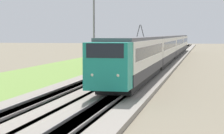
% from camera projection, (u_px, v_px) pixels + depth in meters
% --- Properties ---
extents(ballast_main, '(240.00, 4.40, 0.30)m').
position_uv_depth(ballast_main, '(126.00, 67.00, 54.98)').
color(ballast_main, gray).
rests_on(ballast_main, ground).
extents(ballast_adjacent, '(240.00, 4.40, 0.30)m').
position_uv_depth(ballast_adjacent, '(158.00, 68.00, 54.14)').
color(ballast_adjacent, gray).
rests_on(ballast_adjacent, ground).
extents(track_main, '(240.00, 1.57, 0.45)m').
position_uv_depth(track_main, '(126.00, 67.00, 54.98)').
color(track_main, '#4C4238').
rests_on(track_main, ground).
extents(track_adjacent, '(240.00, 1.57, 0.45)m').
position_uv_depth(track_adjacent, '(158.00, 68.00, 54.14)').
color(track_adjacent, '#4C4238').
rests_on(track_adjacent, ground).
extents(grass_verge, '(240.00, 12.59, 0.12)m').
position_uv_depth(grass_verge, '(80.00, 67.00, 56.22)').
color(grass_verge, olive).
rests_on(grass_verge, ground).
extents(passenger_train, '(85.44, 2.83, 5.19)m').
position_uv_depth(passenger_train, '(167.00, 47.00, 67.29)').
color(passenger_train, teal).
rests_on(passenger_train, ground).
extents(catenary_mast_mid, '(0.22, 2.56, 9.76)m').
position_uv_depth(catenary_mast_mid, '(94.00, 28.00, 51.33)').
color(catenary_mast_mid, slate).
rests_on(catenary_mast_mid, ground).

